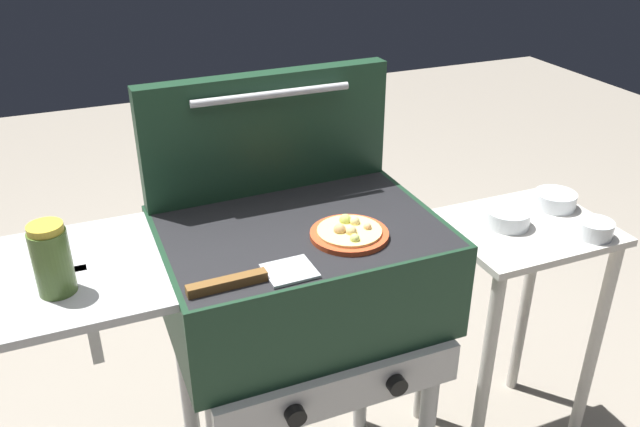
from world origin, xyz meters
The scene contains 9 objects.
grill centered at (-0.01, 0.00, 0.76)m, with size 0.96×0.53×0.90m.
grill_lid_open centered at (0.00, 0.21, 1.05)m, with size 0.63×0.09×0.30m.
pizza_cheese centered at (0.08, -0.09, 0.91)m, with size 0.18×0.18×0.04m.
sauce_jar centered at (-0.52, -0.07, 0.97)m, with size 0.07×0.07×0.15m.
spatula centered at (-0.17, -0.18, 0.91)m, with size 0.26×0.09×0.02m.
prep_table centered at (0.66, 0.00, 0.54)m, with size 0.44×0.36×0.76m.
topping_bowl_near centered at (0.61, 0.02, 0.78)m, with size 0.12×0.12×0.04m.
topping_bowl_far centered at (0.80, 0.06, 0.78)m, with size 0.12×0.12×0.04m.
topping_bowl_middle centered at (0.78, -0.12, 0.78)m, with size 0.09×0.09×0.04m.
Camera 1 is at (-0.46, -1.23, 1.61)m, focal length 36.51 mm.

